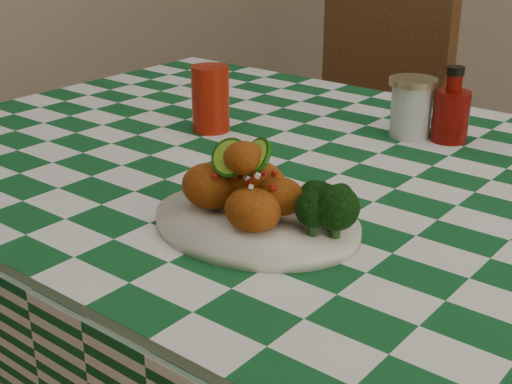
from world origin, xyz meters
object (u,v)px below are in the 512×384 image
Objects in this scene: plate at (256,223)px; fried_chicken_pile at (249,179)px; wooden_chair_left at (334,159)px; red_tumbler at (211,99)px; mason_jar at (411,108)px; ketchup_bottle at (452,104)px; dining_table at (329,372)px.

plate is 1.80× the size of fried_chicken_pile.
fried_chicken_pile is at bearing -54.66° from wooden_chair_left.
red_tumbler is at bearing 138.78° from fried_chicken_pile.
fried_chicken_pile is 0.50m from mason_jar.
wooden_chair_left is (-0.47, 0.49, -0.34)m from mason_jar.
mason_jar is 0.11× the size of wooden_chair_left.
red_tumbler is at bearing 139.76° from plate.
ketchup_bottle reaches higher than plate.
wooden_chair_left is at bearing 116.25° from fried_chicken_pile.
mason_jar is at bearing 92.06° from fried_chicken_pile.
dining_table is at bearing -88.95° from mason_jar.
plate is at bearing -94.37° from ketchup_bottle.
plate is 0.53m from ketchup_bottle.
wooden_chair_left is at bearing 133.94° from mason_jar.
wooden_chair_left reaches higher than fried_chicken_pile.
wooden_chair_left is (-0.50, 0.98, -0.30)m from plate.
wooden_chair_left is (-0.47, 0.74, 0.10)m from dining_table.
wooden_chair_left is at bearing 116.80° from plate.
red_tumbler is at bearing -149.42° from ketchup_bottle.
fried_chicken_pile is 0.44m from red_tumbler.
dining_table is at bearing -48.25° from wooden_chair_left.
wooden_chair_left is (-0.49, 0.98, -0.36)m from fried_chicken_pile.
red_tumbler reaches higher than plate.
fried_chicken_pile is 1.16m from wooden_chair_left.
fried_chicken_pile reaches higher than dining_table.
ketchup_bottle is at bearing 17.20° from mason_jar.
mason_jar is at bearing -162.80° from ketchup_bottle.
fried_chicken_pile is 1.17× the size of ketchup_bottle.
dining_table is 0.53m from fried_chicken_pile.
plate is 2.34× the size of red_tumbler.
wooden_chair_left is at bearing 139.20° from ketchup_bottle.
dining_table is at bearing 95.78° from plate.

